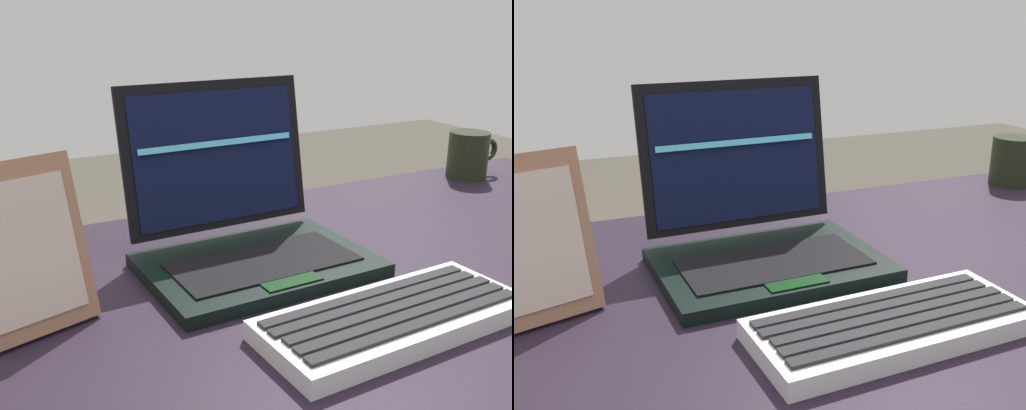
% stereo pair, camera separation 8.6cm
% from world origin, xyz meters
% --- Properties ---
extents(desk, '(1.58, 0.77, 0.75)m').
position_xyz_m(desk, '(0.00, 0.00, 0.68)').
color(desk, black).
rests_on(desk, ground).
extents(laptop_front, '(0.32, 0.27, 0.25)m').
position_xyz_m(laptop_front, '(-0.06, 0.12, 0.80)').
color(laptop_front, black).
rests_on(laptop_front, desk).
extents(external_keyboard, '(0.33, 0.14, 0.03)m').
position_xyz_m(external_keyboard, '(-0.00, -0.14, 0.76)').
color(external_keyboard, silver).
rests_on(external_keyboard, desk).
extents(photo_frame, '(0.15, 0.09, 0.20)m').
position_xyz_m(photo_frame, '(-0.37, 0.06, 0.85)').
color(photo_frame, '#92644B').
rests_on(photo_frame, desk).
extents(coffee_mug, '(0.13, 0.08, 0.10)m').
position_xyz_m(coffee_mug, '(0.57, 0.30, 0.80)').
color(coffee_mug, black).
rests_on(coffee_mug, desk).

